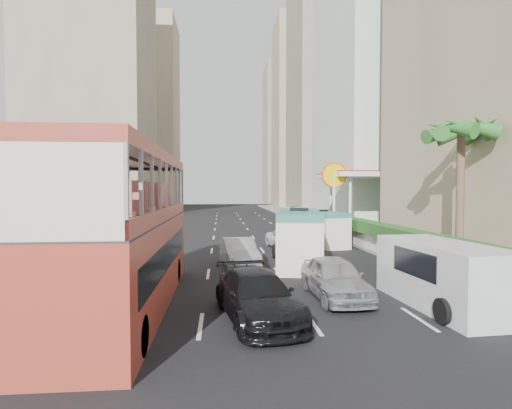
{
  "coord_description": "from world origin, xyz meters",
  "views": [
    {
      "loc": [
        -3.03,
        -13.18,
        3.8
      ],
      "look_at": [
        -1.5,
        4.0,
        3.2
      ],
      "focal_mm": 28.0,
      "sensor_mm": 36.0,
      "label": 1
    }
  ],
  "objects": [
    {
      "name": "ground_plane",
      "position": [
        0.0,
        0.0,
        0.0
      ],
      "size": [
        200.0,
        200.0,
        0.0
      ],
      "primitive_type": "plane",
      "color": "black",
      "rests_on": "ground"
    },
    {
      "name": "double_decker_bus",
      "position": [
        -6.0,
        0.0,
        2.53
      ],
      "size": [
        2.5,
        11.0,
        5.06
      ],
      "primitive_type": "cube",
      "color": "#B03A2A",
      "rests_on": "ground"
    },
    {
      "name": "car_silver_lane_a",
      "position": [
        -2.12,
        6.58,
        0.0
      ],
      "size": [
        2.0,
        4.44,
        1.42
      ],
      "primitive_type": "imported",
      "rotation": [
        0.0,
        0.0,
        0.12
      ],
      "color": "#B1B3B8",
      "rests_on": "ground"
    },
    {
      "name": "car_silver_lane_b",
      "position": [
        0.99,
        0.51,
        0.0
      ],
      "size": [
        1.87,
        4.32,
        1.45
      ],
      "primitive_type": "imported",
      "rotation": [
        0.0,
        0.0,
        0.04
      ],
      "color": "#B1B3B8",
      "rests_on": "ground"
    },
    {
      "name": "car_black",
      "position": [
        -1.95,
        -1.57,
        0.0
      ],
      "size": [
        2.75,
        5.04,
        1.38
      ],
      "primitive_type": "imported",
      "rotation": [
        0.0,
        0.0,
        0.18
      ],
      "color": "black",
      "rests_on": "ground"
    },
    {
      "name": "van_asset",
      "position": [
        1.28,
        12.6,
        0.0
      ],
      "size": [
        2.52,
        4.56,
        1.21
      ],
      "primitive_type": "imported",
      "rotation": [
        0.0,
        0.0,
        0.12
      ],
      "color": "silver",
      "rests_on": "ground"
    },
    {
      "name": "minibus_near",
      "position": [
        0.96,
        6.85,
        1.39
      ],
      "size": [
        3.19,
        6.53,
        2.77
      ],
      "primitive_type": "cube",
      "rotation": [
        0.0,
        0.0,
        -0.18
      ],
      "color": "silver",
      "rests_on": "ground"
    },
    {
      "name": "minibus_far",
      "position": [
        3.96,
        14.03,
        1.18
      ],
      "size": [
        2.71,
        5.56,
        2.36
      ],
      "primitive_type": "cube",
      "rotation": [
        0.0,
        0.0,
        0.18
      ],
      "color": "silver",
      "rests_on": "ground"
    },
    {
      "name": "panel_van_near",
      "position": [
        4.21,
        -0.83,
        1.04
      ],
      "size": [
        2.42,
        5.34,
        2.09
      ],
      "primitive_type": "cube",
      "rotation": [
        0.0,
        0.0,
        0.06
      ],
      "color": "silver",
      "rests_on": "ground"
    },
    {
      "name": "panel_van_far",
      "position": [
        3.84,
        21.56,
        1.11
      ],
      "size": [
        2.51,
        5.67,
        2.23
      ],
      "primitive_type": "cube",
      "rotation": [
        0.0,
        0.0,
        0.05
      ],
      "color": "silver",
      "rests_on": "ground"
    },
    {
      "name": "sidewalk",
      "position": [
        9.0,
        25.0,
        0.09
      ],
      "size": [
        6.0,
        120.0,
        0.18
      ],
      "primitive_type": "cube",
      "color": "#99968C",
      "rests_on": "ground"
    },
    {
      "name": "kerb_wall",
      "position": [
        6.2,
        14.0,
        0.68
      ],
      "size": [
        0.3,
        44.0,
        1.0
      ],
      "primitive_type": "cube",
      "color": "silver",
      "rests_on": "sidewalk"
    },
    {
      "name": "hedge",
      "position": [
        6.2,
        14.0,
        1.53
      ],
      "size": [
        1.1,
        44.0,
        0.7
      ],
      "primitive_type": "cube",
      "color": "#2D6626",
      "rests_on": "kerb_wall"
    },
    {
      "name": "palm_tree",
      "position": [
        7.8,
        4.0,
        3.38
      ],
      "size": [
        0.36,
        0.36,
        6.4
      ],
      "primitive_type": "cylinder",
      "color": "brown",
      "rests_on": "sidewalk"
    },
    {
      "name": "shell_station",
      "position": [
        10.0,
        23.0,
        2.75
      ],
      "size": [
        6.5,
        8.0,
        5.5
      ],
      "primitive_type": "cube",
      "color": "silver",
      "rests_on": "ground"
    },
    {
      "name": "tower_mid",
      "position": [
        18.0,
        58.0,
        25.0
      ],
      "size": [
        16.0,
        16.0,
        50.0
      ],
      "primitive_type": "cube",
      "color": "tan",
      "rests_on": "ground"
    },
    {
      "name": "tower_far_a",
      "position": [
        17.0,
        82.0,
        22.0
      ],
      "size": [
        14.0,
        14.0,
        44.0
      ],
      "primitive_type": "cube",
      "color": "tan",
      "rests_on": "ground"
    },
    {
      "name": "tower_far_b",
      "position": [
        17.0,
        104.0,
        20.0
      ],
      "size": [
        14.0,
        14.0,
        40.0
      ],
      "primitive_type": "cube",
      "color": "tan",
      "rests_on": "ground"
    },
    {
      "name": "tower_left_a",
      "position": [
        -24.0,
        55.0,
        26.0
      ],
      "size": [
        18.0,
        18.0,
        52.0
      ],
      "primitive_type": "cube",
      "color": "tan",
      "rests_on": "ground"
    },
    {
      "name": "tower_left_b",
      "position": [
        -22.0,
        90.0,
        23.0
      ],
      "size": [
        16.0,
        16.0,
        46.0
      ],
      "primitive_type": "cube",
      "color": "tan",
      "rests_on": "ground"
    }
  ]
}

